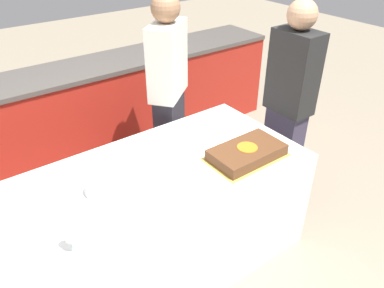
# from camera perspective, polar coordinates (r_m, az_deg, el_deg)

# --- Properties ---
(ground_plane) EXTENTS (14.00, 14.00, 0.00)m
(ground_plane) POSITION_cam_1_polar(r_m,az_deg,el_deg) (2.78, -4.82, -17.13)
(ground_plane) COLOR gray
(back_counter) EXTENTS (4.40, 0.58, 0.92)m
(back_counter) POSITION_cam_1_polar(r_m,az_deg,el_deg) (3.64, -18.23, 3.66)
(back_counter) COLOR #A82319
(back_counter) RESTS_ON ground_plane
(dining_table) EXTENTS (1.89, 0.93, 0.77)m
(dining_table) POSITION_cam_1_polar(r_m,az_deg,el_deg) (2.51, -5.22, -11.42)
(dining_table) COLOR white
(dining_table) RESTS_ON ground_plane
(cake) EXTENTS (0.51, 0.31, 0.08)m
(cake) POSITION_cam_1_polar(r_m,az_deg,el_deg) (2.38, 8.35, -1.30)
(cake) COLOR gold
(cake) RESTS_ON dining_table
(plate_stack) EXTENTS (0.20, 0.20, 0.06)m
(plate_stack) POSITION_cam_1_polar(r_m,az_deg,el_deg) (2.15, -13.42, -6.42)
(plate_stack) COLOR white
(plate_stack) RESTS_ON dining_table
(wine_glass) EXTENTS (0.06, 0.06, 0.18)m
(wine_glass) POSITION_cam_1_polar(r_m,az_deg,el_deg) (1.80, -18.16, -12.82)
(wine_glass) COLOR white
(wine_glass) RESTS_ON dining_table
(side_plate_near_cake) EXTENTS (0.20, 0.20, 0.00)m
(side_plate_near_cake) POSITION_cam_1_polar(r_m,az_deg,el_deg) (2.63, 4.58, 1.51)
(side_plate_near_cake) COLOR white
(side_plate_near_cake) RESTS_ON dining_table
(person_cutting_cake) EXTENTS (0.44, 0.41, 1.63)m
(person_cutting_cake) POSITION_cam_1_polar(r_m,az_deg,el_deg) (2.97, -3.55, 7.07)
(person_cutting_cake) COLOR #282833
(person_cutting_cake) RESTS_ON ground_plane
(person_seated_right) EXTENTS (0.20, 0.33, 1.63)m
(person_seated_right) POSITION_cam_1_polar(r_m,az_deg,el_deg) (2.88, 14.43, 5.38)
(person_seated_right) COLOR #383347
(person_seated_right) RESTS_ON ground_plane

